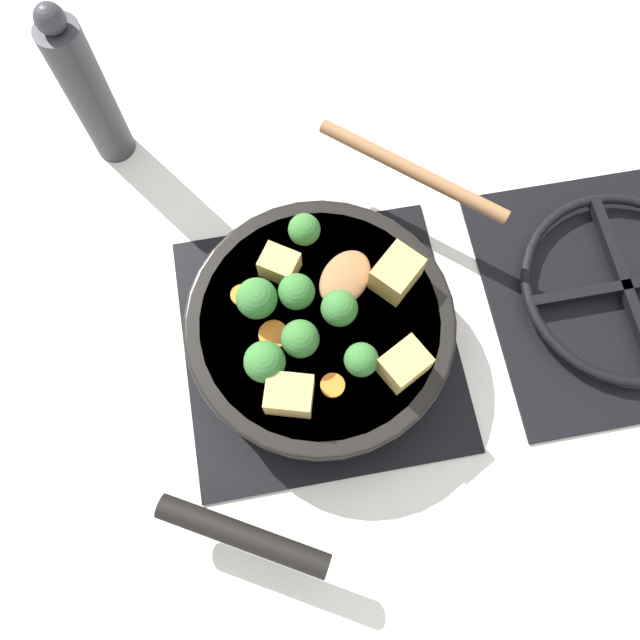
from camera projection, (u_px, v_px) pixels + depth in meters
ground_plane at (320, 344)px, 0.72m from camera, size 2.40×2.40×0.00m
front_burner_grate at (320, 341)px, 0.71m from camera, size 0.31×0.31×0.03m
rear_burner_grate at (622, 289)px, 0.73m from camera, size 0.31×0.31×0.03m
skillet_pan at (319, 330)px, 0.67m from camera, size 0.39×0.33×0.06m
wooden_spoon at (384, 216)px, 0.67m from camera, size 0.24×0.23×0.02m
tofu_cube_center_large at (396, 273)px, 0.64m from camera, size 0.06×0.06×0.04m
tofu_cube_near_handle at (404, 364)px, 0.61m from camera, size 0.05×0.05×0.03m
tofu_cube_east_chunk at (280, 265)px, 0.65m from camera, size 0.05×0.05×0.03m
tofu_cube_west_chunk at (289, 395)px, 0.60m from camera, size 0.05×0.05×0.04m
broccoli_floret_near_spoon at (297, 292)px, 0.62m from camera, size 0.04×0.04×0.04m
broccoli_floret_center_top at (361, 360)px, 0.60m from camera, size 0.03×0.03×0.04m
broccoli_floret_east_rim at (265, 362)px, 0.60m from camera, size 0.04×0.04×0.05m
broccoli_floret_west_rim at (257, 299)px, 0.62m from camera, size 0.04×0.04×0.05m
broccoli_floret_north_edge at (300, 339)px, 0.61m from camera, size 0.04×0.04×0.05m
broccoli_floret_south_cluster at (340, 311)px, 0.62m from camera, size 0.04×0.04×0.04m
broccoli_floret_mid_floret at (300, 231)px, 0.65m from camera, size 0.03×0.03×0.04m
carrot_slice_orange_thin at (273, 335)px, 0.63m from camera, size 0.03×0.03×0.01m
carrot_slice_near_center at (242, 295)px, 0.65m from camera, size 0.02×0.02×0.01m
carrot_slice_edge_slice at (329, 386)px, 0.62m from camera, size 0.02×0.02×0.01m
pepper_mill at (88, 92)px, 0.71m from camera, size 0.05×0.05×0.23m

